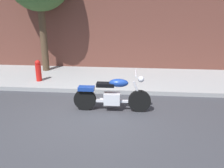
# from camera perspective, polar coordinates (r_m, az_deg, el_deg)

# --- Properties ---
(ground_plane) EXTENTS (60.00, 60.00, 0.00)m
(ground_plane) POSITION_cam_1_polar(r_m,az_deg,el_deg) (6.57, -4.60, -7.68)
(ground_plane) COLOR #38383D
(sidewalk) EXTENTS (22.49, 2.89, 0.14)m
(sidewalk) POSITION_cam_1_polar(r_m,az_deg,el_deg) (9.47, -1.41, 1.24)
(sidewalk) COLOR #9A9A9A
(sidewalk) RESTS_ON ground
(motorcycle) EXTENTS (2.12, 0.70, 1.11)m
(motorcycle) POSITION_cam_1_polar(r_m,az_deg,el_deg) (6.76, -0.01, -2.56)
(motorcycle) COLOR black
(motorcycle) RESTS_ON ground
(fire_hydrant) EXTENTS (0.20, 0.20, 0.91)m
(fire_hydrant) POSITION_cam_1_polar(r_m,az_deg,el_deg) (9.29, -16.56, 2.58)
(fire_hydrant) COLOR red
(fire_hydrant) RESTS_ON ground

